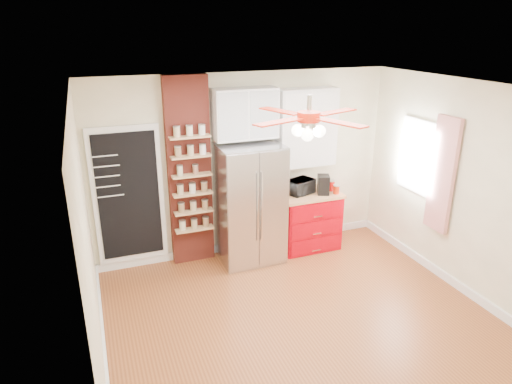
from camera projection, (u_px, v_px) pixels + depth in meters
name	position (u px, v px, depth m)	size (l,w,h in m)	color
floor	(301.00, 318.00, 5.46)	(4.50, 4.50, 0.00)	brown
ceiling	(310.00, 90.00, 4.53)	(4.50, 4.50, 0.00)	white
wall_back	(245.00, 165.00, 6.75)	(4.50, 0.02, 2.70)	#F6F1C6
wall_front	(430.00, 318.00, 3.24)	(4.50, 0.02, 2.70)	#F6F1C6
wall_left	(88.00, 248.00, 4.25)	(0.02, 4.00, 2.70)	#F6F1C6
wall_right	(465.00, 190.00, 5.74)	(0.02, 4.00, 2.70)	#F6F1C6
chalkboard	(129.00, 196.00, 6.24)	(0.95, 0.05, 1.95)	white
brick_pillar	(189.00, 173.00, 6.40)	(0.60, 0.16, 2.70)	maroon
fridge	(250.00, 204.00, 6.57)	(0.90, 0.70, 1.75)	silver
upper_glass_cabinet	(245.00, 114.00, 6.31)	(0.90, 0.35, 0.70)	white
red_cabinet	(308.00, 220.00, 7.09)	(0.94, 0.64, 0.90)	#AB000C
upper_shelf_unit	(306.00, 128.00, 6.74)	(0.90, 0.30, 1.15)	white
window	(419.00, 157.00, 6.45)	(0.04, 0.75, 1.05)	white
curtain	(442.00, 175.00, 5.99)	(0.06, 0.40, 1.55)	red
ceiling_fan	(309.00, 117.00, 4.62)	(1.40, 1.40, 0.44)	silver
toaster_oven	(300.00, 187.00, 6.87)	(0.40, 0.27, 0.22)	black
coffee_maker	(323.00, 185.00, 6.85)	(0.17, 0.20, 0.29)	black
canister_left	(336.00, 190.00, 6.88)	(0.09, 0.09, 0.13)	#B5250A
canister_right	(331.00, 186.00, 7.01)	(0.10, 0.10, 0.15)	#B90E0A
pantry_jar_oats	(180.00, 171.00, 6.19)	(0.08, 0.08, 0.13)	#C2BA94
pantry_jar_beans	(195.00, 169.00, 6.28)	(0.08, 0.08, 0.12)	#8E5E48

